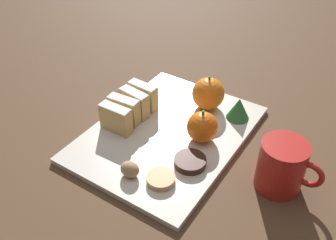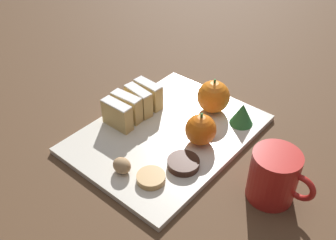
# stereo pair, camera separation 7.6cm
# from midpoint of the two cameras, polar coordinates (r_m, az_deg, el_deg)

# --- Properties ---
(ground_plane) EXTENTS (6.00, 6.00, 0.00)m
(ground_plane) POSITION_cam_midpoint_polar(r_m,az_deg,el_deg) (0.79, 2.77, -2.52)
(ground_plane) COLOR #513823
(serving_platter) EXTENTS (0.29, 0.39, 0.01)m
(serving_platter) POSITION_cam_midpoint_polar(r_m,az_deg,el_deg) (0.78, 2.78, -2.19)
(serving_platter) COLOR silver
(serving_platter) RESTS_ON ground_plane
(stollen_slice_front) EXTENTS (0.07, 0.03, 0.06)m
(stollen_slice_front) POSITION_cam_midpoint_polar(r_m,az_deg,el_deg) (0.78, -5.00, 0.69)
(stollen_slice_front) COLOR tan
(stollen_slice_front) RESTS_ON serving_platter
(stollen_slice_second) EXTENTS (0.07, 0.03, 0.06)m
(stollen_slice_second) POSITION_cam_midpoint_polar(r_m,az_deg,el_deg) (0.80, -3.60, 1.91)
(stollen_slice_second) COLOR tan
(stollen_slice_second) RESTS_ON serving_platter
(stollen_slice_third) EXTENTS (0.07, 0.03, 0.06)m
(stollen_slice_third) POSITION_cam_midpoint_polar(r_m,az_deg,el_deg) (0.82, -1.89, 2.87)
(stollen_slice_third) COLOR tan
(stollen_slice_third) RESTS_ON serving_platter
(stollen_slice_fourth) EXTENTS (0.07, 0.03, 0.06)m
(stollen_slice_fourth) POSITION_cam_midpoint_polar(r_m,az_deg,el_deg) (0.84, -0.43, 3.87)
(stollen_slice_fourth) COLOR tan
(stollen_slice_fourth) RESTS_ON serving_platter
(orange_near) EXTENTS (0.06, 0.06, 0.07)m
(orange_near) POSITION_cam_midpoint_polar(r_m,az_deg,el_deg) (0.74, 7.94, -1.56)
(orange_near) COLOR orange
(orange_near) RESTS_ON serving_platter
(orange_far) EXTENTS (0.07, 0.07, 0.08)m
(orange_far) POSITION_cam_midpoint_polar(r_m,az_deg,el_deg) (0.83, 9.56, 3.43)
(orange_far) COLOR orange
(orange_far) RESTS_ON serving_platter
(walnut) EXTENTS (0.04, 0.03, 0.03)m
(walnut) POSITION_cam_midpoint_polar(r_m,az_deg,el_deg) (0.69, -3.88, -7.07)
(walnut) COLOR tan
(walnut) RESTS_ON serving_platter
(chocolate_cookie) EXTENTS (0.06, 0.06, 0.01)m
(chocolate_cookie) POSITION_cam_midpoint_polar(r_m,az_deg,el_deg) (0.70, 5.49, -6.72)
(chocolate_cookie) COLOR #381E14
(chocolate_cookie) RESTS_ON serving_platter
(gingerbread_cookie) EXTENTS (0.05, 0.05, 0.01)m
(gingerbread_cookie) POSITION_cam_midpoint_polar(r_m,az_deg,el_deg) (0.67, 0.65, -8.95)
(gingerbread_cookie) COLOR tan
(gingerbread_cookie) RESTS_ON serving_platter
(evergreen_sprig) EXTENTS (0.05, 0.05, 0.05)m
(evergreen_sprig) POSITION_cam_midpoint_polar(r_m,az_deg,el_deg) (0.81, 13.91, 0.80)
(evergreen_sprig) COLOR #2D7538
(evergreen_sprig) RESTS_ON serving_platter
(coffee_mug) EXTENTS (0.11, 0.08, 0.10)m
(coffee_mug) POSITION_cam_midpoint_polar(r_m,az_deg,el_deg) (0.67, 19.08, -8.26)
(coffee_mug) COLOR red
(coffee_mug) RESTS_ON ground_plane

